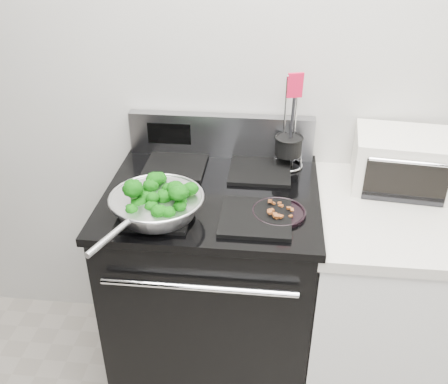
# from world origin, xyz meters

# --- Properties ---
(back_wall) EXTENTS (4.00, 0.02, 2.70)m
(back_wall) POSITION_xyz_m (0.00, 1.75, 1.35)
(back_wall) COLOR beige
(back_wall) RESTS_ON ground
(gas_range) EXTENTS (0.79, 0.69, 1.13)m
(gas_range) POSITION_xyz_m (-0.30, 1.41, 0.49)
(gas_range) COLOR black
(gas_range) RESTS_ON floor
(counter) EXTENTS (0.62, 0.68, 0.92)m
(counter) POSITION_xyz_m (0.39, 1.41, 0.46)
(counter) COLOR white
(counter) RESTS_ON floor
(skillet) EXTENTS (0.32, 0.49, 0.07)m
(skillet) POSITION_xyz_m (-0.46, 1.22, 1.00)
(skillet) COLOR silver
(skillet) RESTS_ON gas_range
(broccoli_pile) EXTENTS (0.25, 0.25, 0.09)m
(broccoli_pile) POSITION_xyz_m (-0.46, 1.22, 1.02)
(broccoli_pile) COLOR black
(broccoli_pile) RESTS_ON skillet
(bacon_plate) EXTENTS (0.19, 0.19, 0.04)m
(bacon_plate) POSITION_xyz_m (-0.05, 1.28, 0.97)
(bacon_plate) COLOR black
(bacon_plate) RESTS_ON gas_range
(utensil_holder) EXTENTS (0.13, 0.13, 0.39)m
(utensil_holder) POSITION_xyz_m (-0.02, 1.64, 1.02)
(utensil_holder) COLOR silver
(utensil_holder) RESTS_ON gas_range
(toaster_oven) EXTENTS (0.39, 0.31, 0.21)m
(toaster_oven) POSITION_xyz_m (0.41, 1.59, 1.02)
(toaster_oven) COLOR white
(toaster_oven) RESTS_ON counter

